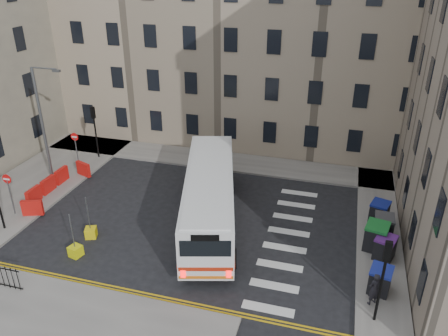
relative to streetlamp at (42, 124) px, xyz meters
The scene contains 21 objects.
ground 13.85m from the streetlamp, ahead, with size 120.00×120.00×0.00m, color black.
pavement_north 10.52m from the streetlamp, 43.32° to the left, with size 36.00×3.20×0.15m, color slate.
pavement_east 22.50m from the streetlamp, ahead, with size 2.40×26.00×0.15m, color slate.
pavement_west 4.49m from the streetlamp, 135.00° to the right, with size 6.00×22.00×0.15m, color slate.
pavement_sw 14.08m from the streetlamp, 63.43° to the right, with size 20.00×6.00×0.15m, color slate.
terrace_north 15.38m from the streetlamp, 66.04° to the left, with size 38.30×10.80×17.20m.
traffic_light_east 22.91m from the streetlamp, 19.15° to the right, with size 0.28×0.22×4.10m.
traffic_light_nw 4.84m from the streetlamp, 77.47° to the left, with size 0.28×0.22×4.10m.
streetlamp is the anchor object (origin of this frame).
no_entry_north 3.41m from the streetlamp, 78.69° to the left, with size 0.60×0.08×3.00m.
no_entry_south 5.06m from the streetlamp, 83.66° to the right, with size 0.60×0.08×3.00m.
roadworks_barriers 4.15m from the streetlamp, 52.28° to the right, with size 1.66×6.26×1.00m.
bus 12.67m from the streetlamp, ahead, with size 5.84×12.11×3.22m.
wheelie_bin_a 22.79m from the streetlamp, 14.18° to the right, with size 1.19×1.31×1.24m.
wheelie_bin_b 22.60m from the streetlamp, ahead, with size 1.29×1.38×1.25m.
wheelie_bin_c 22.08m from the streetlamp, ahead, with size 1.40×1.53×1.46m.
wheelie_bin_d 22.43m from the streetlamp, ahead, with size 1.06×1.21×1.32m.
wheelie_bin_e 22.27m from the streetlamp, ahead, with size 1.29×1.39×1.27m.
pedestrian 22.71m from the streetlamp, 16.82° to the right, with size 0.60×0.40×1.65m, color black.
bollard_yellow 10.29m from the streetlamp, 47.50° to the right, with size 0.60×0.60×0.60m, color #D3D20B.
bollard_chevron 9.09m from the streetlamp, 39.88° to the right, with size 0.60×0.60×0.60m, color #DAC10C.
Camera 1 is at (6.23, -21.00, 14.41)m, focal length 35.00 mm.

